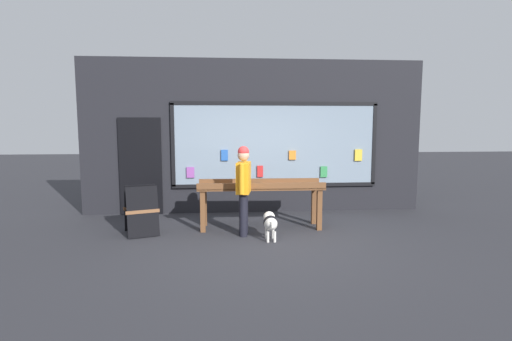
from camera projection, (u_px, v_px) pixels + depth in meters
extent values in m
plane|color=#2D2D33|center=(266.00, 242.00, 6.66)|extent=(40.00, 40.00, 0.00)
cube|color=black|center=(255.00, 137.00, 8.84)|extent=(7.50, 0.20, 3.36)
cube|color=gray|center=(275.00, 145.00, 8.77)|extent=(4.45, 0.03, 1.80)
cube|color=black|center=(276.00, 103.00, 8.66)|extent=(4.53, 0.06, 0.08)
cube|color=black|center=(275.00, 185.00, 8.87)|extent=(4.53, 0.06, 0.08)
cube|color=black|center=(173.00, 145.00, 8.58)|extent=(0.08, 0.06, 1.80)
cube|color=black|center=(374.00, 144.00, 8.95)|extent=(0.08, 0.06, 1.80)
cube|color=#994CA5|center=(190.00, 172.00, 8.64)|extent=(0.16, 0.03, 0.23)
cube|color=#2659B2|center=(225.00, 155.00, 8.66)|extent=(0.15, 0.03, 0.24)
cube|color=red|center=(260.00, 171.00, 8.77)|extent=(0.13, 0.03, 0.25)
cube|color=orange|center=(292.00, 155.00, 8.79)|extent=(0.15, 0.03, 0.20)
cube|color=#338C4C|center=(324.00, 172.00, 8.89)|extent=(0.15, 0.03, 0.24)
cube|color=yellow|center=(358.00, 155.00, 8.91)|extent=(0.16, 0.03, 0.26)
cube|color=black|center=(141.00, 167.00, 8.58)|extent=(0.90, 0.04, 2.10)
cube|color=brown|center=(203.00, 212.00, 7.25)|extent=(0.09, 0.09, 0.76)
cube|color=brown|center=(319.00, 210.00, 7.39)|extent=(0.09, 0.09, 0.76)
cube|color=brown|center=(204.00, 206.00, 7.73)|extent=(0.09, 0.09, 0.76)
cube|color=brown|center=(314.00, 205.00, 7.87)|extent=(0.09, 0.09, 0.76)
cube|color=brown|center=(261.00, 187.00, 7.51)|extent=(2.36, 0.68, 0.04)
cube|color=brown|center=(262.00, 186.00, 7.22)|extent=(2.35, 0.10, 0.12)
cube|color=brown|center=(259.00, 182.00, 7.79)|extent=(2.35, 0.10, 0.12)
cube|color=silver|center=(207.00, 186.00, 7.48)|extent=(0.13, 0.21, 0.03)
cube|color=orange|center=(224.00, 185.00, 7.64)|extent=(0.18, 0.25, 0.02)
cube|color=black|center=(243.00, 187.00, 7.35)|extent=(0.20, 0.22, 0.02)
cube|color=black|center=(258.00, 184.00, 7.68)|extent=(0.15, 0.20, 0.02)
cube|color=#994CA5|center=(279.00, 186.00, 7.44)|extent=(0.19, 0.24, 0.03)
cube|color=#2659B2|center=(296.00, 185.00, 7.57)|extent=(0.17, 0.22, 0.03)
cube|color=#338C4C|center=(313.00, 185.00, 7.56)|extent=(0.17, 0.22, 0.02)
cylinder|color=black|center=(243.00, 215.00, 6.97)|extent=(0.14, 0.14, 0.76)
cylinder|color=black|center=(244.00, 213.00, 7.12)|extent=(0.14, 0.14, 0.76)
cube|color=orange|center=(244.00, 178.00, 6.97)|extent=(0.29, 0.46, 0.54)
cylinder|color=orange|center=(242.00, 179.00, 6.70)|extent=(0.09, 0.09, 0.51)
cylinder|color=orange|center=(245.00, 175.00, 7.24)|extent=(0.09, 0.09, 0.51)
sphere|color=tan|center=(243.00, 155.00, 6.92)|extent=(0.21, 0.21, 0.21)
sphere|color=red|center=(243.00, 152.00, 6.92)|extent=(0.20, 0.20, 0.20)
ellipsoid|color=white|center=(271.00, 223.00, 6.75)|extent=(0.23, 0.39, 0.23)
ellipsoid|color=black|center=(271.00, 223.00, 6.75)|extent=(0.24, 0.23, 0.24)
sphere|color=white|center=(269.00, 217.00, 6.97)|extent=(0.21, 0.21, 0.21)
cylinder|color=white|center=(272.00, 224.00, 6.52)|extent=(0.03, 0.09, 0.12)
cylinder|color=white|center=(273.00, 233.00, 6.89)|extent=(0.04, 0.04, 0.18)
cylinder|color=white|center=(266.00, 233.00, 6.88)|extent=(0.04, 0.04, 0.18)
cylinder|color=white|center=(275.00, 237.00, 6.66)|extent=(0.04, 0.04, 0.18)
cylinder|color=white|center=(268.00, 237.00, 6.65)|extent=(0.04, 0.04, 0.18)
cube|color=black|center=(143.00, 212.00, 6.95)|extent=(0.58, 0.38, 0.87)
cube|color=brown|center=(143.00, 212.00, 6.95)|extent=(0.56, 0.23, 0.07)
cube|color=black|center=(140.00, 208.00, 7.30)|extent=(0.58, 0.38, 0.87)
cube|color=brown|center=(140.00, 208.00, 7.30)|extent=(0.56, 0.23, 0.07)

